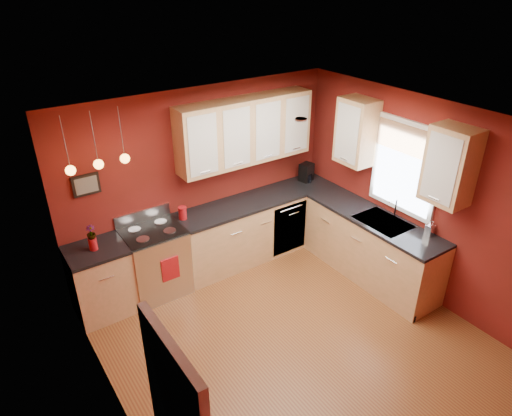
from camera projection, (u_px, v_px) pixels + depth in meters
floor at (294, 341)px, 5.40m from camera, size 4.20×4.20×0.00m
ceiling at (305, 130)px, 4.18m from camera, size 4.00×4.20×0.02m
wall_back at (203, 180)px, 6.32m from camera, size 4.00×0.02×2.60m
wall_front at (484, 381)px, 3.26m from camera, size 4.00×0.02×2.60m
wall_left at (112, 323)px, 3.79m from camera, size 0.02×4.20×2.60m
wall_right at (421, 200)px, 5.79m from camera, size 0.02×4.20×2.60m
base_cabinets_back_left at (101, 282)px, 5.68m from camera, size 0.70×0.60×0.90m
base_cabinets_back_right at (258, 227)px, 6.87m from camera, size 2.54×0.60×0.90m
base_cabinets_right at (370, 248)px, 6.37m from camera, size 0.60×2.10×0.90m
counter_back_left at (95, 250)px, 5.46m from camera, size 0.70×0.62×0.04m
counter_back_right at (258, 199)px, 6.65m from camera, size 2.54×0.62×0.04m
counter_right at (374, 218)px, 6.15m from camera, size 0.62×2.10×0.04m
gas_range at (156, 261)px, 6.03m from camera, size 0.76×0.64×1.11m
dishwasher_front at (290, 228)px, 6.84m from camera, size 0.60×0.02×0.80m
sink at (383, 223)px, 6.04m from camera, size 0.50×0.70×0.33m
window at (405, 165)px, 5.81m from camera, size 0.06×1.02×1.22m
upper_cabinets_back at (245, 131)px, 6.19m from camera, size 2.00×0.35×0.90m
upper_cabinets_right at (399, 147)px, 5.64m from camera, size 0.35×1.95×0.90m
wall_picture at (86, 185)px, 5.37m from camera, size 0.32×0.03×0.26m
pendant_lights at (98, 164)px, 5.01m from camera, size 0.71×0.11×0.66m
red_canister at (183, 213)px, 6.06m from camera, size 0.12×0.12×0.18m
red_vase at (93, 244)px, 5.40m from camera, size 0.10×0.10×0.16m
flowers at (91, 233)px, 5.33m from camera, size 0.13×0.13×0.18m
coffee_maker at (307, 173)px, 7.12m from camera, size 0.23×0.22×0.28m
soap_pump at (430, 228)px, 5.69m from camera, size 0.10×0.10×0.20m
dish_towel at (170, 269)px, 5.80m from camera, size 0.24×0.02×0.32m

